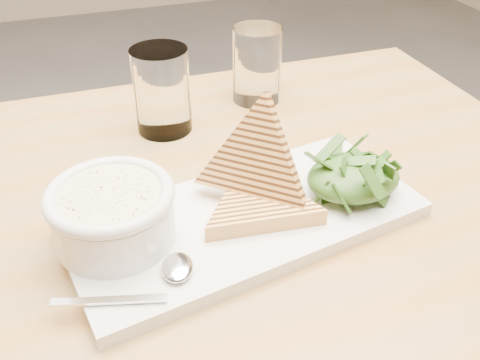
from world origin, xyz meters
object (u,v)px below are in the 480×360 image
object	(u,v)px
platter	(246,219)
glass_near	(162,91)
table_top	(159,230)
soup_bowl	(114,219)
glass_far	(257,65)

from	to	relation	value
platter	glass_near	bearing A→B (deg)	98.72
table_top	platter	size ratio (longest dim) A/B	2.81
platter	soup_bowl	size ratio (longest dim) A/B	3.15
glass_near	platter	bearing A→B (deg)	-81.28
table_top	glass_near	xyz separation A→B (m)	(0.05, 0.20, 0.08)
platter	glass_far	distance (m)	0.32
platter	soup_bowl	distance (m)	0.15
table_top	glass_far	size ratio (longest dim) A/B	9.42
table_top	glass_far	bearing A→B (deg)	48.90
glass_far	table_top	bearing A→B (deg)	-131.10
glass_far	platter	bearing A→B (deg)	-112.73
soup_bowl	glass_near	world-z (taller)	glass_near
glass_far	soup_bowl	bearing A→B (deg)	-132.74
table_top	platter	distance (m)	0.11
platter	glass_near	size ratio (longest dim) A/B	3.22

